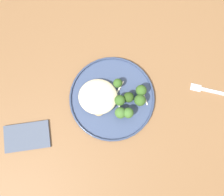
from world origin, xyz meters
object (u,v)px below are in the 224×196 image
seared_scallop_tiny_bay (99,111)px  broccoli_floret_front_edge (129,113)px  broccoli_floret_small_sprig (118,83)px  broccoli_floret_right_tilted (140,100)px  seared_scallop_large_seared (108,98)px  broccoli_floret_tall_stalk (120,100)px  folded_napkin (27,136)px  broccoli_floret_rear_charred (120,113)px  broccoli_floret_split_head (130,96)px  dinner_plate (112,99)px  broccoli_floret_center_pile (141,90)px  seared_scallop_on_noodles (97,94)px  dinner_fork (215,92)px  seared_scallop_left_edge (85,89)px

seared_scallop_tiny_bay → broccoli_floret_front_edge: (-0.10, 0.00, 0.02)m
broccoli_floret_small_sprig → broccoli_floret_right_tilted: broccoli_floret_right_tilted is taller
seared_scallop_large_seared → broccoli_floret_small_sprig: bearing=-123.2°
broccoli_floret_small_sprig → broccoli_floret_right_tilted: size_ratio=0.78×
broccoli_floret_tall_stalk → seared_scallop_tiny_bay: bearing=26.6°
seared_scallop_tiny_bay → folded_napkin: 0.25m
broccoli_floret_rear_charred → broccoli_floret_right_tilted: size_ratio=0.86×
broccoli_floret_right_tilted → folded_napkin: size_ratio=0.39×
broccoli_floret_tall_stalk → folded_napkin: 0.33m
broccoli_floret_tall_stalk → broccoli_floret_split_head: size_ratio=1.17×
seared_scallop_large_seared → broccoli_floret_split_head: 0.07m
seared_scallop_large_seared → broccoli_floret_right_tilted: 0.11m
seared_scallop_tiny_bay → broccoli_floret_split_head: broccoli_floret_split_head is taller
seared_scallop_tiny_bay → broccoli_floret_rear_charred: 0.07m
broccoli_floret_split_head → broccoli_floret_front_edge: (0.00, 0.06, 0.00)m
folded_napkin → broccoli_floret_small_sprig: bearing=-147.4°
dinner_plate → broccoli_floret_front_edge: bearing=138.7°
dinner_plate → broccoli_floret_rear_charred: (-0.03, 0.05, 0.03)m
seared_scallop_tiny_bay → broccoli_floret_right_tilted: 0.14m
broccoli_floret_center_pile → broccoli_floret_split_head: broccoli_floret_center_pile is taller
seared_scallop_on_noodles → broccoli_floret_center_pile: 0.15m
broccoli_floret_tall_stalk → dinner_fork: (-0.33, -0.05, -0.04)m
seared_scallop_large_seared → broccoli_floret_right_tilted: size_ratio=0.54×
seared_scallop_large_seared → broccoli_floret_tall_stalk: broccoli_floret_tall_stalk is taller
broccoli_floret_center_pile → broccoli_floret_rear_charred: bearing=49.8°
broccoli_floret_right_tilted → dinner_fork: broccoli_floret_right_tilted is taller
seared_scallop_left_edge → broccoli_floret_rear_charred: size_ratio=0.45×
broccoli_floret_split_head → broccoli_floret_front_edge: broccoli_floret_front_edge is taller
seared_scallop_left_edge → broccoli_floret_front_edge: bearing=153.8°
seared_scallop_left_edge → folded_napkin: size_ratio=0.15×
broccoli_floret_right_tilted → seared_scallop_on_noodles: bearing=-8.3°
broccoli_floret_small_sprig → broccoli_floret_front_edge: (-0.04, 0.10, 0.00)m
broccoli_floret_front_edge → broccoli_floret_right_tilted: bearing=-128.8°
seared_scallop_on_noodles → broccoli_floret_right_tilted: size_ratio=0.49×
broccoli_floret_right_tilted → dinner_fork: 0.27m
seared_scallop_left_edge → seared_scallop_tiny_bay: bearing=126.9°
seared_scallop_on_noodles → seared_scallop_tiny_bay: bearing=99.0°
broccoli_floret_rear_charred → dinner_plate: bearing=-59.4°
broccoli_floret_small_sprig → broccoli_floret_split_head: size_ratio=0.94×
seared_scallop_tiny_bay → broccoli_floret_center_pile: broccoli_floret_center_pile is taller
broccoli_floret_right_tilted → broccoli_floret_tall_stalk: bearing=3.0°
dinner_plate → broccoli_floret_tall_stalk: broccoli_floret_tall_stalk is taller
broccoli_floret_center_pile → folded_napkin: bearing=24.1°
broccoli_floret_small_sprig → broccoli_floret_rear_charred: broccoli_floret_rear_charred is taller
seared_scallop_left_edge → broccoli_floret_center_pile: broccoli_floret_center_pile is taller
broccoli_floret_front_edge → dinner_fork: size_ratio=0.28×
broccoli_floret_right_tilted → broccoli_floret_rear_charred: bearing=35.1°
seared_scallop_large_seared → folded_napkin: bearing=28.1°
broccoli_floret_center_pile → broccoli_floret_right_tilted: (0.00, 0.03, 0.00)m
broccoli_floret_front_edge → seared_scallop_on_noodles: bearing=-30.1°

